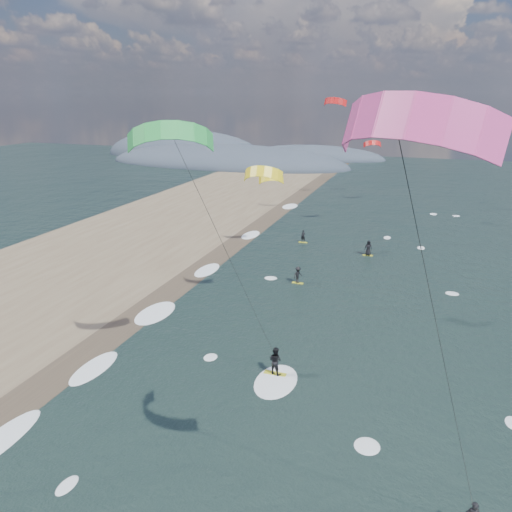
% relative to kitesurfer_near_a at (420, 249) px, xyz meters
% --- Properties ---
extents(ground, '(260.00, 260.00, 0.00)m').
position_rel_kitesurfer_near_a_xyz_m(ground, '(-9.43, 4.84, -13.55)').
color(ground, black).
rests_on(ground, ground).
extents(wet_sand_strip, '(3.00, 240.00, 0.00)m').
position_rel_kitesurfer_near_a_xyz_m(wet_sand_strip, '(-21.43, 14.84, -13.54)').
color(wet_sand_strip, '#382D23').
rests_on(wet_sand_strip, ground).
extents(coastal_hills, '(80.00, 41.00, 15.00)m').
position_rel_kitesurfer_near_a_xyz_m(coastal_hills, '(-54.27, 112.70, -13.55)').
color(coastal_hills, '#3D4756').
rests_on(coastal_hills, ground).
extents(kitesurfer_near_a, '(7.80, 8.96, 17.82)m').
position_rel_kitesurfer_near_a_xyz_m(kitesurfer_near_a, '(0.00, 0.00, 0.00)').
color(kitesurfer_near_a, gold).
rests_on(kitesurfer_near_a, ground).
extents(kitesurfer_near_b, '(7.33, 9.05, 16.63)m').
position_rel_kitesurfer_near_a_xyz_m(kitesurfer_near_b, '(-10.57, 9.75, -2.31)').
color(kitesurfer_near_b, gold).
rests_on(kitesurfer_near_b, ground).
extents(far_kitesurfers, '(9.23, 14.26, 1.76)m').
position_rel_kitesurfer_near_a_xyz_m(far_kitesurfers, '(-9.41, 36.33, -12.70)').
color(far_kitesurfers, gold).
rests_on(far_kitesurfers, ground).
extents(bg_kite_field, '(15.67, 65.17, 9.05)m').
position_rel_kitesurfer_near_a_xyz_m(bg_kite_field, '(-9.66, 58.19, -0.99)').
color(bg_kite_field, yellow).
rests_on(bg_kite_field, ground).
extents(shoreline_surf, '(2.40, 79.40, 0.11)m').
position_rel_kitesurfer_near_a_xyz_m(shoreline_surf, '(-20.23, 19.59, -13.55)').
color(shoreline_surf, white).
rests_on(shoreline_surf, ground).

